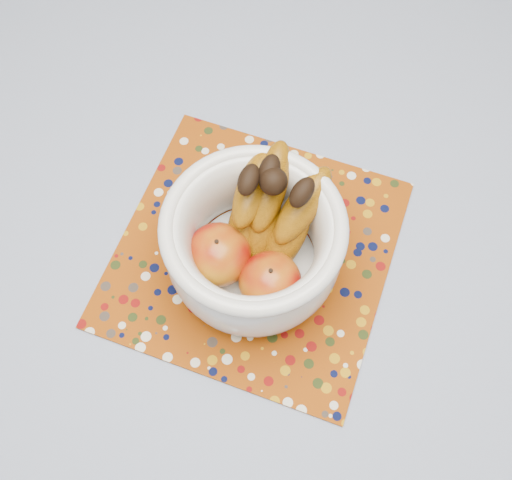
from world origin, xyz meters
TOP-DOWN VIEW (x-y plane):
  - table at (0.00, 0.00)m, footprint 1.20×1.20m
  - tablecloth at (0.00, 0.00)m, footprint 1.32×1.32m
  - placemat at (-0.04, -0.05)m, footprint 0.41×0.41m
  - fruit_bowl at (-0.03, -0.06)m, footprint 0.21×0.23m

SIDE VIEW (x-z plane):
  - table at x=0.00m, z-range 0.30..1.05m
  - tablecloth at x=0.00m, z-range 0.75..0.76m
  - placemat at x=-0.04m, z-range 0.76..0.76m
  - fruit_bowl at x=-0.03m, z-range 0.76..0.92m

